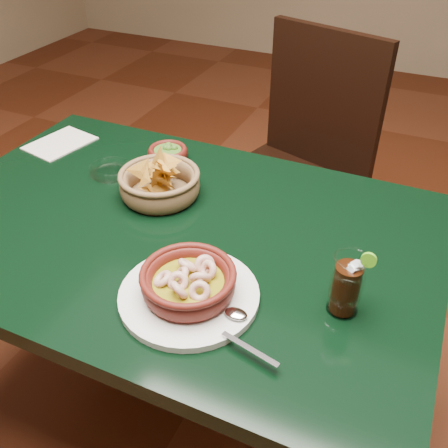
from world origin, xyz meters
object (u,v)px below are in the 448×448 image
at_px(dining_chair, 296,167).
at_px(chip_basket, 160,183).
at_px(dining_table, 175,258).
at_px(cola_drink, 346,285).
at_px(shrimp_plate, 189,285).

bearing_deg(dining_chair, chip_basket, -105.78).
distance_m(dining_table, chip_basket, 0.19).
relative_size(dining_table, chip_basket, 5.17).
relative_size(dining_chair, cola_drink, 6.85).
height_order(dining_chair, chip_basket, dining_chair).
height_order(dining_chair, cola_drink, dining_chair).
relative_size(shrimp_plate, cola_drink, 2.40).
relative_size(shrimp_plate, chip_basket, 1.51).
xyz_separation_m(dining_table, cola_drink, (0.42, -0.10, 0.16)).
height_order(dining_table, chip_basket, chip_basket).
distance_m(chip_basket, cola_drink, 0.54).
relative_size(dining_chair, chip_basket, 4.30).
bearing_deg(chip_basket, dining_chair, 74.22).
xyz_separation_m(dining_table, dining_chair, (0.09, 0.71, -0.10)).
xyz_separation_m(dining_chair, cola_drink, (0.33, -0.81, 0.26)).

